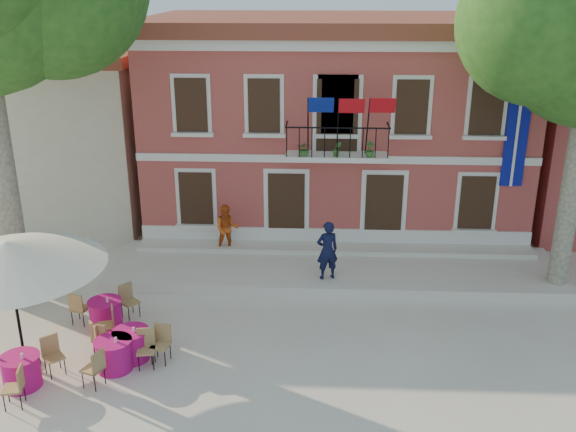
# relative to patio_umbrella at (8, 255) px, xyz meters

# --- Properties ---
(ground) EXTENTS (90.00, 90.00, 0.00)m
(ground) POSITION_rel_patio_umbrella_xyz_m (5.52, 1.13, -2.90)
(ground) COLOR beige
(ground) RESTS_ON ground
(main_building) EXTENTS (13.50, 9.59, 7.50)m
(main_building) POSITION_rel_patio_umbrella_xyz_m (7.52, 11.12, 0.88)
(main_building) COLOR #A24C3A
(main_building) RESTS_ON ground
(neighbor_west) EXTENTS (9.40, 9.40, 6.40)m
(neighbor_west) POSITION_rel_patio_umbrella_xyz_m (-3.98, 12.13, 0.32)
(neighbor_west) COLOR beige
(neighbor_west) RESTS_ON ground
(terrace) EXTENTS (14.00, 3.40, 0.30)m
(terrace) POSITION_rel_patio_umbrella_xyz_m (7.52, 5.53, -2.75)
(terrace) COLOR silver
(terrace) RESTS_ON ground
(patio_umbrella) EXTENTS (4.34, 4.34, 3.23)m
(patio_umbrella) POSITION_rel_patio_umbrella_xyz_m (0.00, 0.00, 0.00)
(patio_umbrella) COLOR black
(patio_umbrella) RESTS_ON ground
(pedestrian_navy) EXTENTS (0.76, 0.62, 1.81)m
(pedestrian_navy) POSITION_rel_patio_umbrella_xyz_m (7.26, 4.56, -1.70)
(pedestrian_navy) COLOR black
(pedestrian_navy) RESTS_ON terrace
(pedestrian_orange) EXTENTS (0.88, 0.73, 1.62)m
(pedestrian_orange) POSITION_rel_patio_umbrella_xyz_m (4.01, 6.39, -1.79)
(pedestrian_orange) COLOR #D25418
(pedestrian_orange) RESTS_ON terrace
(cafe_table_0) EXTENTS (1.75, 1.85, 0.95)m
(cafe_table_0) POSITION_rel_patio_umbrella_xyz_m (2.19, -0.02, -2.47)
(cafe_table_0) COLOR #BF1272
(cafe_table_0) RESTS_ON ground
(cafe_table_1) EXTENTS (1.96, 0.90, 0.95)m
(cafe_table_1) POSITION_rel_patio_umbrella_xyz_m (2.48, 0.45, -2.48)
(cafe_table_1) COLOR #BF1272
(cafe_table_1) RESTS_ON ground
(cafe_table_2) EXTENTS (1.83, 1.78, 0.95)m
(cafe_table_2) POSITION_rel_patio_umbrella_xyz_m (0.30, -0.79, -2.47)
(cafe_table_2) COLOR #BF1272
(cafe_table_2) RESTS_ON ground
(cafe_table_3) EXTENTS (1.78, 1.83, 0.95)m
(cafe_table_3) POSITION_rel_patio_umbrella_xyz_m (1.37, 1.92, -2.47)
(cafe_table_3) COLOR #BF1272
(cafe_table_3) RESTS_ON ground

